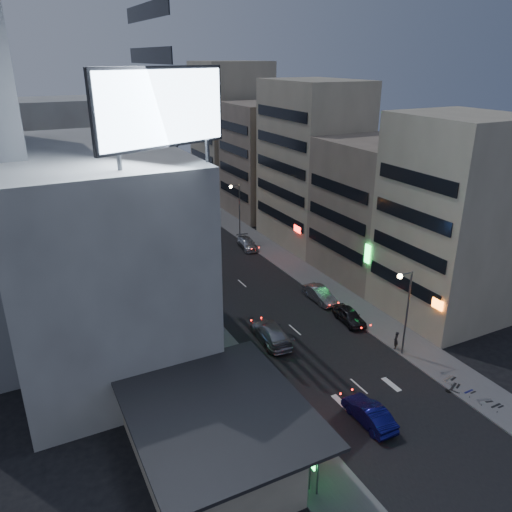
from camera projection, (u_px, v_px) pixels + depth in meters
ground at (392, 416)px, 36.91m from camera, size 180.00×180.00×0.00m
sidewalk_left at (166, 283)px, 58.37m from camera, size 4.00×120.00×0.12m
sidewalk_right at (284, 260)px, 65.08m from camera, size 4.00×120.00×0.12m
food_court at (206, 438)px, 32.00m from camera, size 11.00×13.00×3.88m
white_building at (93, 253)px, 42.98m from camera, size 14.00×24.00×18.00m
shophouse_near at (450, 220)px, 48.17m from camera, size 10.00×11.00×20.00m
shophouse_mid at (375, 209)px, 58.65m from camera, size 11.00×12.00×16.00m
shophouse_far at (312, 165)px, 68.08m from camera, size 10.00×14.00×22.00m
far_left_a at (69, 180)px, 63.94m from camera, size 11.00×10.00×20.00m
far_left_b at (56, 179)px, 75.42m from camera, size 12.00×10.00×15.00m
far_right_a at (264, 160)px, 81.46m from camera, size 11.00×12.00×18.00m
far_right_b at (231, 130)px, 92.14m from camera, size 12.00×12.00×24.00m
billboard at (162, 108)px, 31.65m from camera, size 9.52×3.75×6.20m
street_lamp_right_near at (405, 302)px, 42.36m from camera, size 1.60×0.44×8.02m
street_lamp_left at (206, 261)px, 50.65m from camera, size 1.60×0.44×8.02m
street_lamp_right_far at (237, 204)px, 70.50m from camera, size 1.60×0.44×8.02m
parked_car_right_near at (349, 316)px, 49.63m from camera, size 2.10×4.50×1.49m
parked_car_right_mid at (320, 294)px, 54.03m from camera, size 1.65×4.69×1.54m
parked_car_left at (199, 277)px, 58.16m from camera, size 2.96×5.94×1.62m
parked_car_right_far at (247, 243)px, 68.89m from camera, size 2.54×5.03×1.40m
road_car_blue at (369, 413)px, 35.98m from camera, size 1.74×4.76×1.56m
road_car_silver at (271, 333)px, 46.27m from camera, size 2.97×6.13×1.72m
person at (396, 340)px, 44.90m from camera, size 0.72×0.71×1.68m
scooter_black_a at (500, 397)px, 37.92m from camera, size 0.55×1.64×1.00m
scooter_silver_a at (491, 393)px, 38.43m from camera, size 1.09×1.81×1.05m
scooter_blue at (473, 384)px, 39.52m from camera, size 0.57×1.61×0.98m
scooter_black_b at (455, 377)px, 40.28m from camera, size 1.33×1.94×1.13m
scooter_silver_b at (452, 369)px, 41.21m from camera, size 1.04×1.94×1.13m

